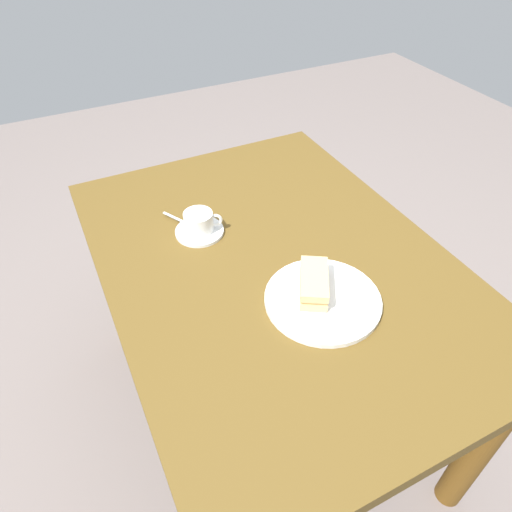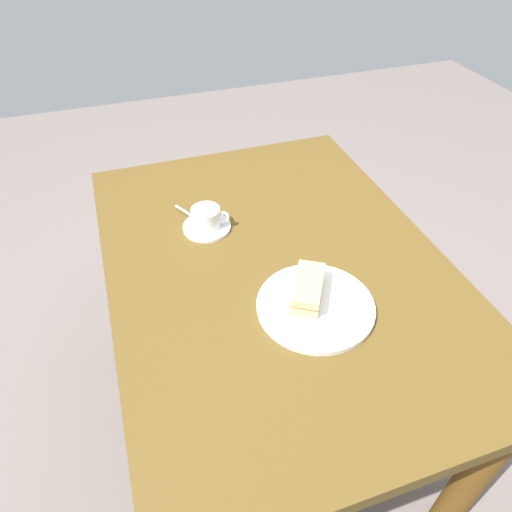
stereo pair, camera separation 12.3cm
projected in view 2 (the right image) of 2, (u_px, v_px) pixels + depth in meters
The scene contains 7 objects.
ground_plane at pixel (271, 405), 1.75m from camera, with size 6.00×6.00×0.00m, color #6E625E.
dining_table at pixel (275, 291), 1.34m from camera, with size 1.25×0.90×0.74m.
sandwich_plate at pixel (315, 306), 1.13m from camera, with size 0.29×0.29×0.01m, color white.
sandwich_front at pixel (308, 289), 1.12m from camera, with size 0.16×0.13×0.05m.
coffee_saucer at pixel (207, 227), 1.36m from camera, with size 0.14×0.14×0.01m, color white.
coffee_cup at pixel (207, 217), 1.34m from camera, with size 0.08×0.11×0.06m.
spoon at pixel (190, 214), 1.40m from camera, with size 0.09×0.06×0.01m.
Camera 2 is at (0.87, -0.35, 1.59)m, focal length 32.38 mm.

